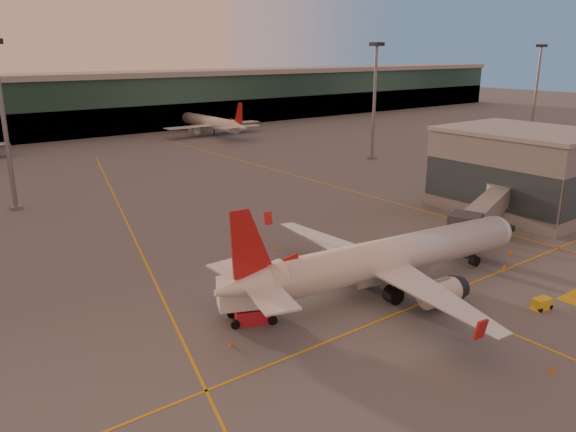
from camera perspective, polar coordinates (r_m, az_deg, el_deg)
ground at (r=52.28m, az=15.23°, el=-11.44°), size 600.00×600.00×0.00m
taxi_markings at (r=81.35m, az=-13.84°, el=-1.13°), size 100.12×173.00×0.01m
terminal at (r=173.67m, az=-25.24°, el=9.95°), size 400.00×20.00×17.60m
gate_building at (r=93.20m, az=22.64°, el=4.29°), size 18.40×22.40×12.60m
mast_west_near at (r=95.16m, az=-26.99°, el=9.25°), size 2.40×2.40×25.60m
mast_east_near at (r=128.90m, az=8.81°, el=12.27°), size 2.40×2.40×25.60m
mast_east_far at (r=192.05m, az=24.01°, el=12.42°), size 2.40×2.40×25.60m
main_airplane at (r=57.93m, az=9.86°, el=-4.34°), size 36.87×33.35×11.13m
jet_bridge at (r=78.37m, az=19.63°, el=0.62°), size 21.51×10.42×5.62m
catering_truck at (r=51.64m, az=-3.98°, el=-8.21°), size 6.01×4.39×4.28m
gpu_cart at (r=59.87m, az=24.40°, el=-8.13°), size 2.02×1.38×1.10m
pushback_tug at (r=81.03m, az=19.82°, el=-1.25°), size 3.41×2.63×1.56m
cone_nose at (r=73.62m, az=21.73°, el=-3.48°), size 0.50×0.50×0.63m
cone_tail at (r=48.73m, az=-5.85°, el=-12.76°), size 0.38×0.38×0.49m
cone_wing_right at (r=49.38m, az=25.23°, el=-13.97°), size 0.40×0.40×0.50m
cone_wing_left at (r=70.13m, az=-1.15°, el=-3.26°), size 0.43×0.43×0.55m
cone_fwd at (r=68.75m, az=21.14°, el=-4.82°), size 0.48×0.48×0.61m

